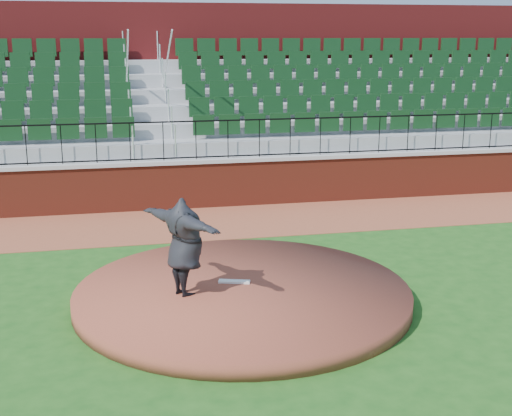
{
  "coord_description": "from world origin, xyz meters",
  "views": [
    {
      "loc": [
        -2.66,
        -10.86,
        4.48
      ],
      "look_at": [
        0.0,
        1.5,
        1.3
      ],
      "focal_mm": 48.39,
      "sensor_mm": 36.0,
      "label": 1
    }
  ],
  "objects": [
    {
      "name": "ground",
      "position": [
        0.0,
        0.0,
        0.0
      ],
      "size": [
        90.0,
        90.0,
        0.0
      ],
      "primitive_type": "plane",
      "color": "#1C4E16",
      "rests_on": "ground"
    },
    {
      "name": "warning_track",
      "position": [
        0.0,
        5.4,
        0.01
      ],
      "size": [
        34.0,
        3.2,
        0.01
      ],
      "primitive_type": "cube",
      "color": "brown",
      "rests_on": "ground"
    },
    {
      "name": "field_wall",
      "position": [
        0.0,
        7.0,
        0.6
      ],
      "size": [
        34.0,
        0.35,
        1.2
      ],
      "primitive_type": "cube",
      "color": "maroon",
      "rests_on": "ground"
    },
    {
      "name": "wall_cap",
      "position": [
        0.0,
        7.0,
        1.25
      ],
      "size": [
        34.0,
        0.45,
        0.1
      ],
      "primitive_type": "cube",
      "color": "#B7B7B7",
      "rests_on": "field_wall"
    },
    {
      "name": "wall_railing",
      "position": [
        0.0,
        7.0,
        1.8
      ],
      "size": [
        34.0,
        0.05,
        1.0
      ],
      "primitive_type": null,
      "color": "black",
      "rests_on": "wall_cap"
    },
    {
      "name": "seating_stands",
      "position": [
        0.0,
        9.72,
        2.3
      ],
      "size": [
        34.0,
        5.1,
        4.6
      ],
      "primitive_type": null,
      "color": "gray",
      "rests_on": "ground"
    },
    {
      "name": "concourse_wall",
      "position": [
        0.0,
        12.52,
        2.75
      ],
      "size": [
        34.0,
        0.5,
        5.5
      ],
      "primitive_type": "cube",
      "color": "maroon",
      "rests_on": "ground"
    },
    {
      "name": "pitchers_mound",
      "position": [
        -0.53,
        0.12,
        0.12
      ],
      "size": [
        5.77,
        5.77,
        0.25
      ],
      "primitive_type": "cylinder",
      "color": "brown",
      "rests_on": "ground"
    },
    {
      "name": "pitching_rubber",
      "position": [
        -0.63,
        0.4,
        0.27
      ],
      "size": [
        0.57,
        0.3,
        0.04
      ],
      "primitive_type": "cube",
      "rotation": [
        0.0,
        0.0,
        -0.31
      ],
      "color": "white",
      "rests_on": "pitchers_mound"
    },
    {
      "name": "pitcher",
      "position": [
        -1.53,
        0.02,
        1.08
      ],
      "size": [
        1.5,
        2.06,
        1.67
      ],
      "primitive_type": "imported",
      "rotation": [
        0.0,
        0.0,
        2.09
      ],
      "color": "black",
      "rests_on": "pitchers_mound"
    }
  ]
}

